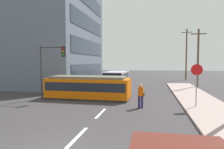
% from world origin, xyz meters
% --- Properties ---
extents(ground_plane, '(120.00, 120.00, 0.00)m').
position_xyz_m(ground_plane, '(0.00, 10.00, 0.00)').
color(ground_plane, '#393538').
extents(sidewalk_curb_right, '(3.20, 36.00, 0.14)m').
position_xyz_m(sidewalk_curb_right, '(6.80, 6.00, 0.07)').
color(sidewalk_curb_right, '#A18C85').
rests_on(sidewalk_curb_right, ground).
extents(lane_stripe_1, '(0.16, 2.40, 0.01)m').
position_xyz_m(lane_stripe_1, '(0.00, 2.00, 0.01)').
color(lane_stripe_1, silver).
rests_on(lane_stripe_1, ground).
extents(lane_stripe_2, '(0.16, 2.40, 0.01)m').
position_xyz_m(lane_stripe_2, '(0.00, 6.00, 0.01)').
color(lane_stripe_2, silver).
rests_on(lane_stripe_2, ground).
extents(lane_stripe_3, '(0.16, 2.40, 0.01)m').
position_xyz_m(lane_stripe_3, '(0.00, 16.68, 0.01)').
color(lane_stripe_3, silver).
rests_on(lane_stripe_3, ground).
extents(lane_stripe_4, '(0.16, 2.40, 0.01)m').
position_xyz_m(lane_stripe_4, '(0.00, 22.68, 0.01)').
color(lane_stripe_4, silver).
rests_on(lane_stripe_4, ground).
extents(corner_building, '(17.09, 15.28, 16.00)m').
position_xyz_m(corner_building, '(-13.87, 20.76, 8.00)').
color(corner_building, slate).
rests_on(corner_building, ground).
extents(streetcar_tram, '(7.17, 2.72, 1.95)m').
position_xyz_m(streetcar_tram, '(-2.27, 10.68, 1.01)').
color(streetcar_tram, '#DE5E07').
rests_on(streetcar_tram, ground).
extents(city_bus, '(2.66, 5.60, 1.91)m').
position_xyz_m(city_bus, '(-1.42, 20.04, 1.09)').
color(city_bus, '#AEA6BD').
rests_on(city_bus, ground).
extents(pedestrian_crossing, '(0.46, 0.36, 1.67)m').
position_xyz_m(pedestrian_crossing, '(2.34, 7.91, 0.94)').
color(pedestrian_crossing, '#292153').
rests_on(pedestrian_crossing, ground).
extents(parked_sedan_mid, '(2.02, 4.21, 1.19)m').
position_xyz_m(parked_sedan_mid, '(-4.83, 14.65, 0.62)').
color(parked_sedan_mid, black).
rests_on(parked_sedan_mid, ground).
extents(parked_sedan_far, '(2.05, 4.46, 1.19)m').
position_xyz_m(parked_sedan_far, '(-4.91, 20.42, 0.62)').
color(parked_sedan_far, silver).
rests_on(parked_sedan_far, ground).
extents(stop_sign, '(0.76, 0.07, 2.88)m').
position_xyz_m(stop_sign, '(6.05, 8.53, 2.19)').
color(stop_sign, gray).
rests_on(stop_sign, sidewalk_curb_right).
extents(traffic_light_mast, '(2.24, 0.33, 4.56)m').
position_xyz_m(traffic_light_mast, '(-5.11, 9.50, 3.18)').
color(traffic_light_mast, '#333333').
rests_on(traffic_light_mast, ground).
extents(utility_pole_mid, '(1.80, 0.24, 7.17)m').
position_xyz_m(utility_pole_mid, '(8.64, 20.40, 3.76)').
color(utility_pole_mid, brown).
rests_on(utility_pole_mid, ground).
extents(utility_pole_far, '(1.80, 0.24, 8.94)m').
position_xyz_m(utility_pole_far, '(9.08, 31.56, 4.65)').
color(utility_pole_far, brown).
rests_on(utility_pole_far, ground).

